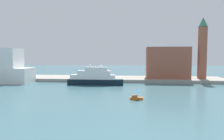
{
  "coord_description": "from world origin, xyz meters",
  "views": [
    {
      "loc": [
        10.27,
        -76.17,
        12.32
      ],
      "look_at": [
        1.72,
        6.0,
        6.66
      ],
      "focal_mm": 32.26,
      "sensor_mm": 36.0,
      "label": 1
    }
  ],
  "objects_px": {
    "large_yacht": "(95,78)",
    "bell_tower": "(202,46)",
    "harbor_building": "(167,63)",
    "parked_car": "(76,77)",
    "mooring_bollard": "(108,79)",
    "person_figure": "(84,77)",
    "small_motorboat": "(136,96)"
  },
  "relations": [
    {
      "from": "large_yacht",
      "to": "small_motorboat",
      "type": "xyz_separation_m",
      "value": [
        17.38,
        -27.68,
        -1.96
      ]
    },
    {
      "from": "mooring_bollard",
      "to": "bell_tower",
      "type": "bearing_deg",
      "value": 8.97
    },
    {
      "from": "small_motorboat",
      "to": "bell_tower",
      "type": "bearing_deg",
      "value": 53.8
    },
    {
      "from": "bell_tower",
      "to": "person_figure",
      "type": "height_order",
      "value": "bell_tower"
    },
    {
      "from": "small_motorboat",
      "to": "bell_tower",
      "type": "relative_size",
      "value": 0.12
    },
    {
      "from": "large_yacht",
      "to": "small_motorboat",
      "type": "distance_m",
      "value": 32.75
    },
    {
      "from": "large_yacht",
      "to": "person_figure",
      "type": "height_order",
      "value": "large_yacht"
    },
    {
      "from": "harbor_building",
      "to": "mooring_bollard",
      "type": "relative_size",
      "value": 33.63
    },
    {
      "from": "person_figure",
      "to": "large_yacht",
      "type": "bearing_deg",
      "value": -53.23
    },
    {
      "from": "person_figure",
      "to": "mooring_bollard",
      "type": "xyz_separation_m",
      "value": [
        11.74,
        -0.28,
        -0.45
      ]
    },
    {
      "from": "large_yacht",
      "to": "bell_tower",
      "type": "bearing_deg",
      "value": 18.05
    },
    {
      "from": "bell_tower",
      "to": "person_figure",
      "type": "relative_size",
      "value": 17.98
    },
    {
      "from": "parked_car",
      "to": "person_figure",
      "type": "height_order",
      "value": "person_figure"
    },
    {
      "from": "harbor_building",
      "to": "bell_tower",
      "type": "bearing_deg",
      "value": 0.72
    },
    {
      "from": "bell_tower",
      "to": "mooring_bollard",
      "type": "relative_size",
      "value": 48.72
    },
    {
      "from": "parked_car",
      "to": "harbor_building",
      "type": "bearing_deg",
      "value": 5.62
    },
    {
      "from": "bell_tower",
      "to": "parked_car",
      "type": "distance_m",
      "value": 62.96
    },
    {
      "from": "large_yacht",
      "to": "parked_car",
      "type": "bearing_deg",
      "value": 134.93
    },
    {
      "from": "large_yacht",
      "to": "parked_car",
      "type": "height_order",
      "value": "large_yacht"
    },
    {
      "from": "harbor_building",
      "to": "parked_car",
      "type": "bearing_deg",
      "value": -174.38
    },
    {
      "from": "person_figure",
      "to": "mooring_bollard",
      "type": "relative_size",
      "value": 2.71
    },
    {
      "from": "harbor_building",
      "to": "person_figure",
      "type": "distance_m",
      "value": 41.22
    },
    {
      "from": "small_motorboat",
      "to": "harbor_building",
      "type": "relative_size",
      "value": 0.18
    },
    {
      "from": "large_yacht",
      "to": "harbor_building",
      "type": "distance_m",
      "value": 37.26
    },
    {
      "from": "parked_car",
      "to": "mooring_bollard",
      "type": "height_order",
      "value": "parked_car"
    },
    {
      "from": "large_yacht",
      "to": "harbor_building",
      "type": "relative_size",
      "value": 1.18
    },
    {
      "from": "bell_tower",
      "to": "mooring_bollard",
      "type": "xyz_separation_m",
      "value": [
        -44.68,
        -7.05,
        -15.52
      ]
    },
    {
      "from": "bell_tower",
      "to": "mooring_bollard",
      "type": "height_order",
      "value": "bell_tower"
    },
    {
      "from": "small_motorboat",
      "to": "harbor_building",
      "type": "xyz_separation_m",
      "value": [
        15.75,
        43.59,
        8.06
      ]
    },
    {
      "from": "harbor_building",
      "to": "parked_car",
      "type": "xyz_separation_m",
      "value": [
        -44.62,
        -4.39,
        -7.01
      ]
    },
    {
      "from": "parked_car",
      "to": "mooring_bollard",
      "type": "relative_size",
      "value": 6.39
    },
    {
      "from": "bell_tower",
      "to": "parked_car",
      "type": "relative_size",
      "value": 7.62
    }
  ]
}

